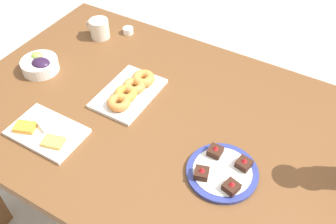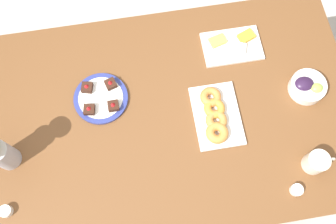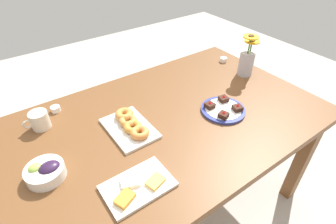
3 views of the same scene
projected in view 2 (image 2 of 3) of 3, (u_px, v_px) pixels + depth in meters
name	position (u px, v px, depth m)	size (l,w,h in m)	color
ground_plane	(168.00, 154.00, 2.26)	(6.00, 6.00, 0.00)	#B7B2A8
dining_table	(168.00, 121.00, 1.64)	(1.60, 1.00, 0.74)	brown
coffee_mug	(316.00, 162.00, 1.45)	(0.12, 0.09, 0.09)	silver
grape_bowl	(307.00, 86.00, 1.57)	(0.15, 0.15, 0.07)	white
cheese_platter	(232.00, 45.00, 1.66)	(0.26, 0.17, 0.03)	white
croissant_platter	(216.00, 116.00, 1.54)	(0.19, 0.28, 0.05)	white
jam_cup_honey	(6.00, 211.00, 1.42)	(0.05, 0.05, 0.03)	white
jam_cup_berry	(297.00, 190.00, 1.45)	(0.05, 0.05, 0.03)	white
dessert_plate	(101.00, 98.00, 1.58)	(0.23, 0.23, 0.05)	navy
flower_vase	(1.00, 154.00, 1.41)	(0.13, 0.10, 0.26)	#B2B2BC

